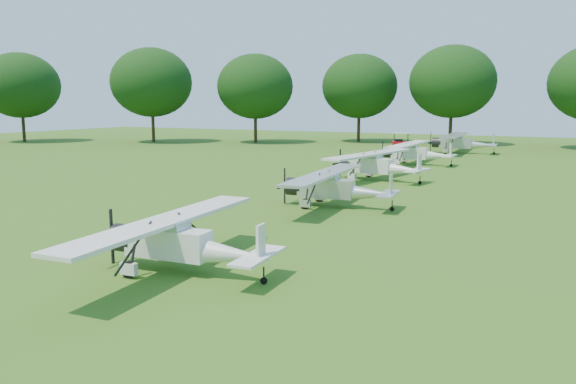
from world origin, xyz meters
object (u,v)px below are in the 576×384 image
Objects in this scene: aircraft_6 at (415,151)px; aircraft_7 at (461,141)px; aircraft_4 at (334,186)px; golf_cart at (401,143)px; aircraft_5 at (377,163)px; aircraft_3 at (180,239)px.

aircraft_7 is at bearing 83.93° from aircraft_6.
aircraft_4 is at bearing -85.89° from aircraft_6.
golf_cart is (-7.69, 40.65, -0.54)m from aircraft_4.
aircraft_6 is 13.68m from aircraft_7.
golf_cart is (-6.50, 29.69, -0.62)m from aircraft_5.
golf_cart is at bearing 146.52° from aircraft_7.
aircraft_6 is at bearing 100.46° from aircraft_5.
aircraft_7 is 9.31m from golf_cart.
aircraft_4 is 0.94× the size of aircraft_5.
aircraft_4 is (0.09, 13.06, 0.03)m from aircraft_3.
aircraft_3 is at bearing -93.03° from aircraft_7.
aircraft_3 is at bearing -77.60° from aircraft_5.
aircraft_7 is (0.37, 48.95, 0.18)m from aircraft_3.
aircraft_7 reaches higher than aircraft_3.
golf_cart is at bearing 96.11° from aircraft_4.
aircraft_4 is 41.38m from golf_cart.
aircraft_4 is 0.96× the size of aircraft_6.
aircraft_3 is 54.25m from golf_cart.
aircraft_6 reaches higher than aircraft_3.
aircraft_7 is (1.61, 13.58, 0.10)m from aircraft_6.
aircraft_3 is 0.93× the size of aircraft_6.
aircraft_3 is 13.06m from aircraft_4.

